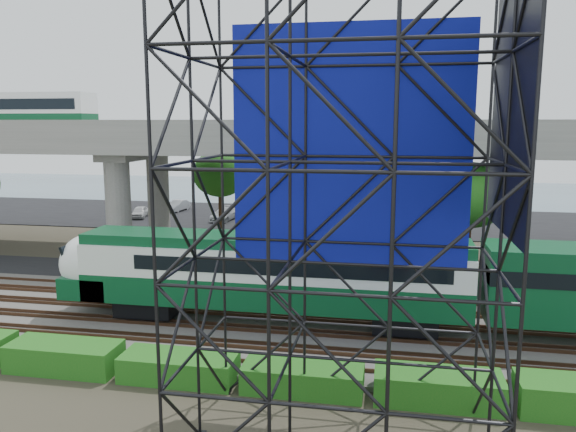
# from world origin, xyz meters

# --- Properties ---
(ground) EXTENTS (140.00, 140.00, 0.00)m
(ground) POSITION_xyz_m (0.00, 0.00, 0.00)
(ground) COLOR #474233
(ground) RESTS_ON ground
(ballast_bed) EXTENTS (90.00, 12.00, 0.20)m
(ballast_bed) POSITION_xyz_m (0.00, 2.00, 0.10)
(ballast_bed) COLOR slate
(ballast_bed) RESTS_ON ground
(service_road) EXTENTS (90.00, 5.00, 0.08)m
(service_road) POSITION_xyz_m (0.00, 10.50, 0.04)
(service_road) COLOR black
(service_road) RESTS_ON ground
(parking_lot) EXTENTS (90.00, 18.00, 0.08)m
(parking_lot) POSITION_xyz_m (0.00, 34.00, 0.04)
(parking_lot) COLOR black
(parking_lot) RESTS_ON ground
(harbor_water) EXTENTS (140.00, 40.00, 0.03)m
(harbor_water) POSITION_xyz_m (0.00, 56.00, 0.01)
(harbor_water) COLOR #405B6A
(harbor_water) RESTS_ON ground
(rail_tracks) EXTENTS (90.00, 9.52, 0.16)m
(rail_tracks) POSITION_xyz_m (0.00, 2.00, 0.28)
(rail_tracks) COLOR #472D1E
(rail_tracks) RESTS_ON ballast_bed
(commuter_train) EXTENTS (29.30, 3.06, 4.30)m
(commuter_train) POSITION_xyz_m (5.54, 2.00, 2.88)
(commuter_train) COLOR black
(commuter_train) RESTS_ON rail_tracks
(overpass) EXTENTS (80.00, 12.00, 12.40)m
(overpass) POSITION_xyz_m (-1.44, 16.00, 8.21)
(overpass) COLOR #9E9B93
(overpass) RESTS_ON ground
(scaffold_tower) EXTENTS (9.36, 6.36, 15.00)m
(scaffold_tower) POSITION_xyz_m (7.67, -7.98, 7.47)
(scaffold_tower) COLOR black
(scaffold_tower) RESTS_ON ground
(hedge_strip) EXTENTS (34.60, 1.80, 1.20)m
(hedge_strip) POSITION_xyz_m (1.01, -4.30, 0.56)
(hedge_strip) COLOR #156017
(hedge_strip) RESTS_ON ground
(trees) EXTENTS (40.94, 16.94, 7.69)m
(trees) POSITION_xyz_m (-4.67, 16.17, 5.57)
(trees) COLOR #382314
(trees) RESTS_ON ground
(suv) EXTENTS (5.72, 3.34, 1.50)m
(suv) POSITION_xyz_m (-4.55, 10.13, 0.83)
(suv) COLOR black
(suv) RESTS_ON service_road
(parked_cars) EXTENTS (36.28, 9.66, 1.29)m
(parked_cars) POSITION_xyz_m (0.66, 33.41, 0.70)
(parked_cars) COLOR silver
(parked_cars) RESTS_ON parking_lot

